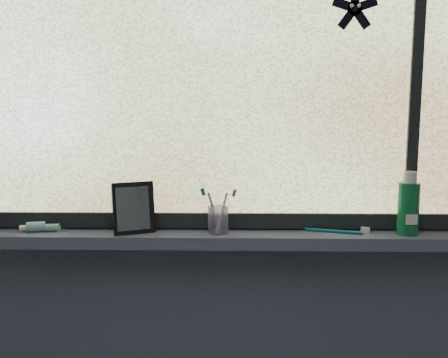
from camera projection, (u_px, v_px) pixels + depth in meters
The scene contains 11 objects.
wall_back at pixel (225, 159), 1.64m from camera, with size 3.00×0.01×2.50m, color #9EA3A8.
windowsill at pixel (225, 239), 1.60m from camera, with size 1.62×0.14×0.04m, color #4C4F66.
window_pane at pixel (225, 72), 1.58m from camera, with size 1.50×0.01×1.00m, color silver.
frame_bottom at pixel (225, 220), 1.64m from camera, with size 1.60×0.03×0.05m, color black.
frame_mullion at pixel (416, 72), 1.56m from camera, with size 0.04×0.03×1.00m, color black.
starfish_sticker at pixel (355, 8), 1.53m from camera, with size 0.15×0.02×0.15m, color black, non-canonical shape.
vanity_mirror at pixel (134, 208), 1.58m from camera, with size 0.13×0.07×0.16m, color black.
toothpaste_tube at pixel (42, 227), 1.61m from camera, with size 0.18×0.04×0.03m, color silver, non-canonical shape.
toothbrush_cup at pixel (218, 220), 1.59m from camera, with size 0.07×0.07×0.09m, color #BBA2D7.
toothbrush_lying at pixel (334, 230), 1.60m from camera, with size 0.23×0.02×0.02m, color #0D677B, non-canonical shape.
mouthwash_bottle at pixel (409, 203), 1.57m from camera, with size 0.07×0.07×0.17m, color #1E9B56.
Camera 1 is at (0.03, -0.33, 1.42)m, focal length 40.00 mm.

